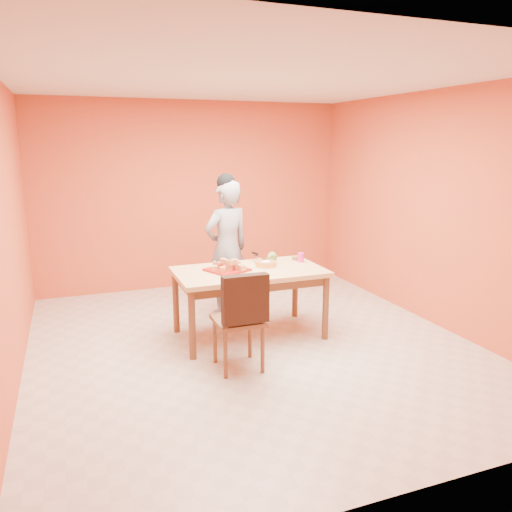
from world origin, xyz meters
name	(u,v)px	position (x,y,z in m)	size (l,w,h in m)	color
floor	(252,345)	(0.00, 0.00, 0.00)	(5.00, 5.00, 0.00)	beige
ceiling	(252,79)	(0.00, 0.00, 2.70)	(5.00, 5.00, 0.00)	silver
wall_back	(193,195)	(0.00, 2.50, 1.35)	(4.50, 4.50, 0.00)	#CA4A2E
wall_left	(5,234)	(-2.25, 0.00, 1.35)	(5.00, 5.00, 0.00)	#CA4A2E
wall_right	(433,209)	(2.25, 0.00, 1.35)	(5.00, 5.00, 0.00)	#CA4A2E
dining_table	(249,278)	(0.07, 0.27, 0.67)	(1.60, 0.90, 0.76)	#DDB473
dining_chair	(239,318)	(-0.31, -0.49, 0.50)	(0.45, 0.52, 0.97)	brown
pastry_pile	(227,264)	(-0.17, 0.31, 0.84)	(0.34, 0.34, 0.11)	#BD8050
person	(227,249)	(0.06, 1.04, 0.84)	(0.61, 0.40, 1.67)	gray
pastry_platter	(227,270)	(-0.17, 0.31, 0.77)	(0.38, 0.38, 0.02)	maroon
red_dinner_plate	(225,265)	(-0.13, 0.54, 0.77)	(0.22, 0.22, 0.01)	maroon
white_cake_plate	(266,267)	(0.27, 0.29, 0.77)	(0.28, 0.28, 0.01)	white
sponge_cake	(266,264)	(0.27, 0.29, 0.80)	(0.24, 0.24, 0.05)	gold
cake_server	(261,258)	(0.28, 0.47, 0.83)	(0.05, 0.27, 0.01)	silver
egg_ornament	(272,258)	(0.39, 0.40, 0.83)	(0.12, 0.09, 0.14)	olive
magenta_glass	(301,257)	(0.75, 0.39, 0.81)	(0.07, 0.07, 0.11)	#D52087
checker_tin	(297,258)	(0.75, 0.51, 0.78)	(0.11, 0.11, 0.03)	#3C2410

